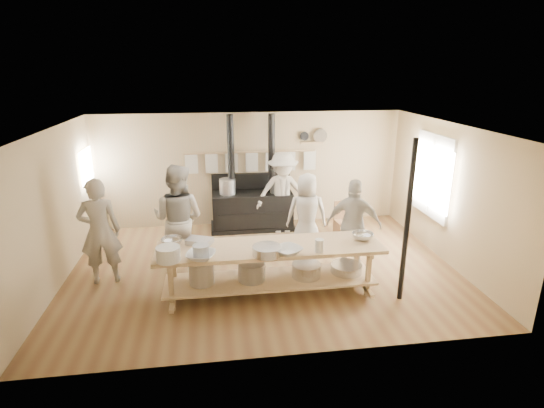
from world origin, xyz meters
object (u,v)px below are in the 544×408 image
at_px(cook_center, 307,214).
at_px(chair, 344,228).
at_px(cook_by_window, 282,193).
at_px(cook_left, 178,219).
at_px(roasting_pan, 200,241).
at_px(prep_table, 270,265).
at_px(cook_far_left, 100,231).
at_px(stove, 252,206).
at_px(cook_right, 354,225).

height_order(cook_center, chair, cook_center).
height_order(cook_center, cook_by_window, cook_by_window).
height_order(cook_left, roasting_pan, cook_left).
relative_size(prep_table, cook_center, 2.21).
height_order(cook_by_window, chair, cook_by_window).
distance_m(prep_table, cook_far_left, 2.92).
height_order(stove, roasting_pan, stove).
height_order(stove, cook_by_window, stove).
height_order(cook_far_left, cook_left, cook_left).
bearing_deg(cook_center, cook_by_window, -68.73).
relative_size(cook_left, cook_right, 1.17).
relative_size(cook_center, cook_right, 0.96).
relative_size(cook_far_left, roasting_pan, 4.69).
height_order(stove, cook_right, stove).
relative_size(prep_table, chair, 4.34).
height_order(stove, prep_table, stove).
relative_size(cook_left, cook_by_window, 1.09).
height_order(cook_left, cook_right, cook_left).
distance_m(prep_table, cook_by_window, 2.81).
bearing_deg(cook_by_window, cook_center, -76.28).
height_order(prep_table, chair, prep_table).
distance_m(stove, roasting_pan, 3.01).
bearing_deg(cook_by_window, roasting_pan, -125.43).
distance_m(stove, cook_by_window, 0.82).
bearing_deg(cook_left, cook_center, -148.12).
relative_size(cook_by_window, roasting_pan, 4.60).
bearing_deg(cook_left, prep_table, 165.76).
bearing_deg(cook_center, stove, -50.30).
xyz_separation_m(prep_table, cook_right, (1.64, 0.75, 0.32)).
height_order(prep_table, cook_by_window, cook_by_window).
bearing_deg(cook_by_window, cook_left, -142.79).
height_order(prep_table, roasting_pan, roasting_pan).
bearing_deg(cook_right, cook_by_window, -40.39).
bearing_deg(cook_left, cook_far_left, 33.48).
distance_m(cook_center, cook_right, 1.04).
distance_m(stove, cook_far_left, 3.56).
relative_size(stove, cook_center, 1.60).
xyz_separation_m(prep_table, cook_left, (-1.49, 1.08, 0.47)).
bearing_deg(chair, cook_left, -169.16).
bearing_deg(prep_table, stove, 89.96).
distance_m(stove, cook_center, 1.80).
distance_m(cook_by_window, chair, 1.56).
xyz_separation_m(cook_center, roasting_pan, (-2.05, -1.27, 0.08)).
bearing_deg(cook_by_window, stove, 154.33).
bearing_deg(stove, cook_left, -127.62).
xyz_separation_m(stove, cook_left, (-1.49, -1.94, 0.47)).
xyz_separation_m(cook_far_left, cook_center, (3.71, 0.70, -0.12)).
xyz_separation_m(cook_far_left, cook_left, (1.28, 0.27, 0.06)).
xyz_separation_m(prep_table, chair, (1.91, 2.07, -0.28)).
xyz_separation_m(cook_left, cook_by_window, (2.14, 1.62, -0.08)).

